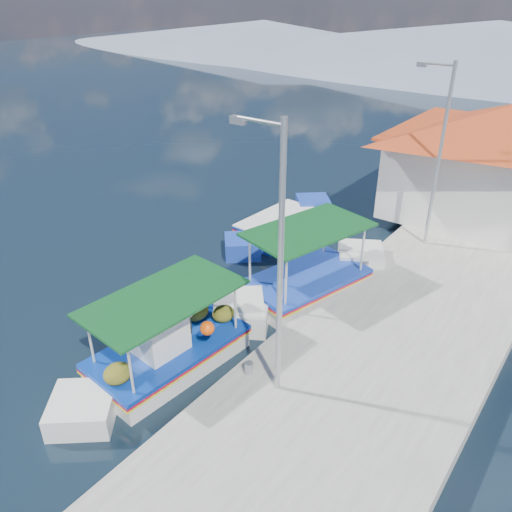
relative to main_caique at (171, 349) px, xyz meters
The scene contains 8 objects.
ground 2.34m from the main_caique, 136.52° to the right, with size 160.00×160.00×0.00m, color black.
quay 6.12m from the main_caique, 46.24° to the left, with size 5.00×44.00×0.50m, color #AEADA3.
bollards 4.25m from the main_caique, 59.84° to the left, with size 0.20×17.20×0.30m.
main_caique is the anchor object (origin of this frame).
caique_green_canopy 4.89m from the main_caique, 78.27° to the left, with size 3.14×6.58×2.54m.
caique_blue_hull 8.16m from the main_caique, 104.77° to the left, with size 2.01×6.06×1.08m.
lamp_post_near 4.46m from the main_caique, ahead, with size 1.21×0.14×6.00m.
lamp_post_far 10.41m from the main_caique, 73.23° to the left, with size 1.21×0.14×6.00m.
Camera 1 is at (9.42, -5.24, 8.47)m, focal length 35.83 mm.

